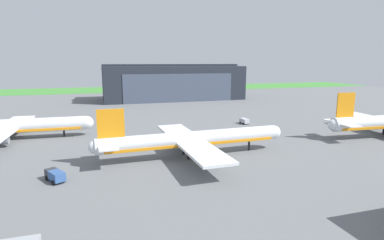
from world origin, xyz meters
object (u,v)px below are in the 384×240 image
Objects in this scene: maintenance_hangar at (173,82)px; stair_truck at (55,175)px; airliner_near_right at (192,140)px; baggage_tug at (244,121)px; airliner_far_left at (10,127)px.

maintenance_hangar is 133.63m from stair_truck.
airliner_near_right reaches higher than baggage_tug.
airliner_far_left is at bearing 146.14° from airliner_near_right.
airliner_near_right is at bearing -33.86° from airliner_far_left.
airliner_far_left reaches higher than stair_truck.
airliner_far_left is 41.84m from stair_truck.
airliner_near_right is at bearing -101.12° from maintenance_hangar.
maintenance_hangar reaches higher than airliner_far_left.
maintenance_hangar is 1.71× the size of airliner_near_right.
maintenance_hangar is at bearing 94.95° from baggage_tug.
stair_truck is at bearing -66.76° from airliner_far_left.
airliner_far_left is 11.48× the size of baggage_tug.
airliner_near_right is at bearing -132.90° from baggage_tug.
maintenance_hangar reaches higher than stair_truck.
baggage_tug is at bearing -85.05° from maintenance_hangar.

